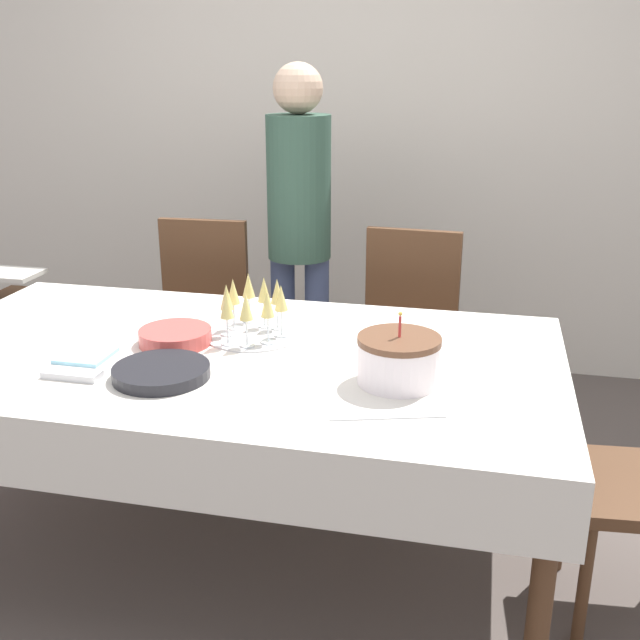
{
  "coord_description": "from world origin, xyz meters",
  "views": [
    {
      "loc": [
        0.77,
        -2.07,
        1.61
      ],
      "look_at": [
        0.29,
        0.02,
        0.87
      ],
      "focal_mm": 42.0,
      "sensor_mm": 36.0,
      "label": 1
    }
  ],
  "objects_px": {
    "plate_stack_main": "(161,372)",
    "person_standing": "(299,215)",
    "dining_chair_far_right": "(406,336)",
    "champagne_tray": "(253,309)",
    "plate_stack_dessert": "(175,336)",
    "dining_chair_far_left": "(199,320)",
    "birthday_cake": "(399,360)",
    "high_chair": "(20,314)"
  },
  "relations": [
    {
      "from": "dining_chair_far_left",
      "to": "person_standing",
      "type": "bearing_deg",
      "value": 26.77
    },
    {
      "from": "plate_stack_main",
      "to": "person_standing",
      "type": "bearing_deg",
      "value": 87.05
    },
    {
      "from": "high_chair",
      "to": "person_standing",
      "type": "bearing_deg",
      "value": 8.79
    },
    {
      "from": "dining_chair_far_right",
      "to": "plate_stack_dessert",
      "type": "height_order",
      "value": "dining_chair_far_right"
    },
    {
      "from": "dining_chair_far_right",
      "to": "plate_stack_dessert",
      "type": "bearing_deg",
      "value": -127.26
    },
    {
      "from": "birthday_cake",
      "to": "person_standing",
      "type": "bearing_deg",
      "value": 116.26
    },
    {
      "from": "person_standing",
      "to": "high_chair",
      "type": "relative_size",
      "value": 2.27
    },
    {
      "from": "plate_stack_main",
      "to": "person_standing",
      "type": "relative_size",
      "value": 0.17
    },
    {
      "from": "dining_chair_far_right",
      "to": "plate_stack_main",
      "type": "bearing_deg",
      "value": -117.36
    },
    {
      "from": "champagne_tray",
      "to": "person_standing",
      "type": "bearing_deg",
      "value": 95.02
    },
    {
      "from": "dining_chair_far_right",
      "to": "birthday_cake",
      "type": "relative_size",
      "value": 4.05
    },
    {
      "from": "champagne_tray",
      "to": "plate_stack_main",
      "type": "distance_m",
      "value": 0.43
    },
    {
      "from": "plate_stack_main",
      "to": "plate_stack_dessert",
      "type": "distance_m",
      "value": 0.28
    },
    {
      "from": "dining_chair_far_left",
      "to": "person_standing",
      "type": "height_order",
      "value": "person_standing"
    },
    {
      "from": "plate_stack_dessert",
      "to": "high_chair",
      "type": "bearing_deg",
      "value": 143.85
    },
    {
      "from": "plate_stack_main",
      "to": "person_standing",
      "type": "xyz_separation_m",
      "value": [
        0.07,
        1.33,
        0.2
      ]
    },
    {
      "from": "plate_stack_dessert",
      "to": "person_standing",
      "type": "bearing_deg",
      "value": 82.53
    },
    {
      "from": "dining_chair_far_right",
      "to": "person_standing",
      "type": "height_order",
      "value": "person_standing"
    },
    {
      "from": "dining_chair_far_right",
      "to": "champagne_tray",
      "type": "relative_size",
      "value": 2.9
    },
    {
      "from": "plate_stack_main",
      "to": "person_standing",
      "type": "height_order",
      "value": "person_standing"
    },
    {
      "from": "birthday_cake",
      "to": "plate_stack_dessert",
      "type": "bearing_deg",
      "value": 168.69
    },
    {
      "from": "birthday_cake",
      "to": "plate_stack_main",
      "type": "height_order",
      "value": "birthday_cake"
    },
    {
      "from": "person_standing",
      "to": "high_chair",
      "type": "distance_m",
      "value": 1.42
    },
    {
      "from": "dining_chair_far_right",
      "to": "birthday_cake",
      "type": "bearing_deg",
      "value": -85.12
    },
    {
      "from": "champagne_tray",
      "to": "plate_stack_dessert",
      "type": "bearing_deg",
      "value": -149.95
    },
    {
      "from": "dining_chair_far_right",
      "to": "high_chair",
      "type": "height_order",
      "value": "dining_chair_far_right"
    },
    {
      "from": "high_chair",
      "to": "champagne_tray",
      "type": "bearing_deg",
      "value": -27.62
    },
    {
      "from": "person_standing",
      "to": "high_chair",
      "type": "xyz_separation_m",
      "value": [
        -1.32,
        -0.2,
        -0.49
      ]
    },
    {
      "from": "dining_chair_far_left",
      "to": "birthday_cake",
      "type": "relative_size",
      "value": 4.05
    },
    {
      "from": "birthday_cake",
      "to": "person_standing",
      "type": "xyz_separation_m",
      "value": [
        -0.6,
        1.21,
        0.15
      ]
    },
    {
      "from": "plate_stack_main",
      "to": "person_standing",
      "type": "distance_m",
      "value": 1.35
    },
    {
      "from": "plate_stack_main",
      "to": "birthday_cake",
      "type": "bearing_deg",
      "value": 10.05
    },
    {
      "from": "dining_chair_far_right",
      "to": "plate_stack_main",
      "type": "height_order",
      "value": "dining_chair_far_right"
    },
    {
      "from": "high_chair",
      "to": "plate_stack_dessert",
      "type": "bearing_deg",
      "value": -36.15
    },
    {
      "from": "dining_chair_far_left",
      "to": "plate_stack_main",
      "type": "distance_m",
      "value": 1.2
    },
    {
      "from": "dining_chair_far_left",
      "to": "dining_chair_far_right",
      "type": "relative_size",
      "value": 1.0
    },
    {
      "from": "dining_chair_far_left",
      "to": "dining_chair_far_right",
      "type": "distance_m",
      "value": 0.92
    },
    {
      "from": "dining_chair_far_right",
      "to": "champagne_tray",
      "type": "distance_m",
      "value": 0.91
    },
    {
      "from": "plate_stack_main",
      "to": "high_chair",
      "type": "distance_m",
      "value": 1.71
    },
    {
      "from": "dining_chair_far_left",
      "to": "dining_chair_far_right",
      "type": "bearing_deg",
      "value": -0.0
    },
    {
      "from": "plate_stack_main",
      "to": "high_chair",
      "type": "relative_size",
      "value": 0.39
    },
    {
      "from": "dining_chair_far_left",
      "to": "champagne_tray",
      "type": "relative_size",
      "value": 2.9
    }
  ]
}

